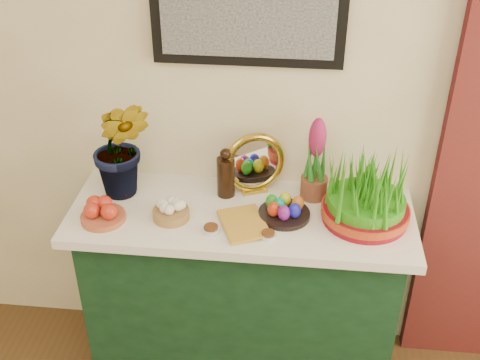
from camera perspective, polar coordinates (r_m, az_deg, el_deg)
name	(u,v)px	position (r m, az deg, el deg)	size (l,w,h in m)	color
sideboard	(241,295)	(2.75, 0.11, -10.88)	(1.30, 0.45, 0.85)	#163D21
tablecloth	(241,215)	(2.46, 0.13, -3.31)	(1.40, 0.55, 0.04)	white
hyacinth_green	(120,132)	(2.45, -11.34, 4.51)	(0.30, 0.25, 0.59)	#287622
apple_bowl	(102,212)	(2.44, -12.92, -3.00)	(0.23, 0.23, 0.09)	#AE5232
garlic_basket	(171,211)	(2.41, -6.57, -2.94)	(0.18, 0.18, 0.08)	#A27341
vinegar_cruet	(226,175)	(2.50, -1.35, 0.50)	(0.08, 0.08, 0.22)	black
mirror	(254,164)	(2.51, 1.37, 1.56)	(0.27, 0.16, 0.27)	gold
book	(223,227)	(2.34, -1.60, -4.46)	(0.15, 0.22, 0.03)	gold
spice_dish_left	(211,229)	(2.33, -2.77, -4.69)	(0.07, 0.07, 0.03)	silver
spice_dish_right	(268,235)	(2.30, 2.68, -5.24)	(0.06, 0.06, 0.03)	silver
egg_plate	(284,210)	(2.40, 4.18, -2.82)	(0.26, 0.26, 0.09)	black
hyacinth_pink	(316,163)	(2.47, 7.18, 1.64)	(0.11, 0.11, 0.37)	brown
wheatgrass_sabzeh	(368,193)	(2.38, 12.00, -1.23)	(0.35, 0.35, 0.29)	maroon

